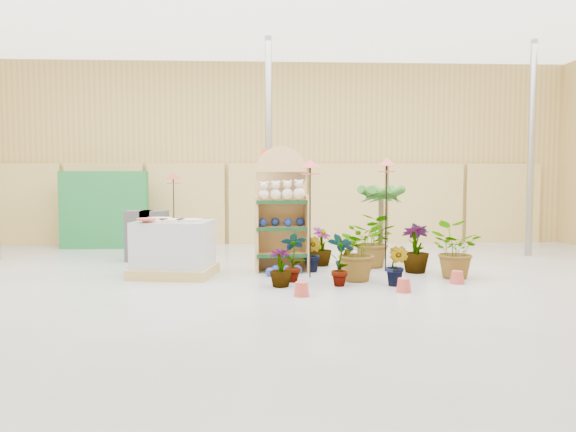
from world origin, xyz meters
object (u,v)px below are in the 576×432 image
object	(u,v)px
display_shelf	(281,214)
potted_plant_2	(357,250)
bird_table_front	(310,168)
pallet_stack	(174,249)

from	to	relation	value
display_shelf	potted_plant_2	xyz separation A→B (m)	(1.18, -1.08, -0.53)
bird_table_front	pallet_stack	bearing A→B (deg)	174.03
bird_table_front	display_shelf	bearing A→B (deg)	119.82
pallet_stack	potted_plant_2	xyz separation A→B (m)	(3.01, -0.54, 0.02)
pallet_stack	bird_table_front	bearing A→B (deg)	3.29
display_shelf	bird_table_front	world-z (taller)	display_shelf
display_shelf	pallet_stack	xyz separation A→B (m)	(-1.83, -0.54, -0.55)
display_shelf	bird_table_front	xyz separation A→B (m)	(0.45, -0.78, 0.80)
bird_table_front	potted_plant_2	distance (m)	1.55
potted_plant_2	display_shelf	bearing A→B (deg)	137.59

